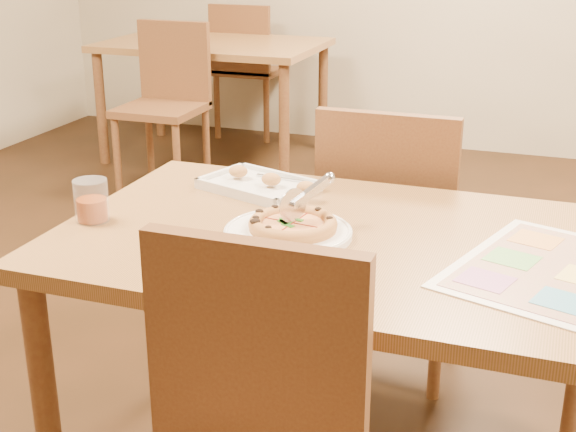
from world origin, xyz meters
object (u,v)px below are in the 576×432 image
(bg_chair_near, at_px, (168,85))
(glass_tumbler, at_px, (92,203))
(pizza, at_px, (293,224))
(appetizer_tray, at_px, (261,185))
(dining_table, at_px, (335,268))
(bg_table, at_px, (213,56))
(bg_chair_far, at_px, (245,55))
(chair_far, at_px, (390,213))
(pizza_cutter, at_px, (305,196))
(menu, at_px, (548,269))
(plate, at_px, (288,233))

(bg_chair_near, height_order, glass_tumbler, bg_chair_near)
(bg_chair_near, bearing_deg, pizza, -56.02)
(pizza, distance_m, appetizer_tray, 0.34)
(appetizer_tray, xyz_separation_m, glass_tumbler, (-0.30, -0.36, 0.03))
(dining_table, height_order, bg_table, same)
(dining_table, distance_m, bg_chair_far, 3.67)
(bg_chair_near, bearing_deg, chair_far, -44.94)
(pizza_cutter, distance_m, appetizer_tray, 0.33)
(dining_table, bearing_deg, pizza, -159.21)
(dining_table, relative_size, bg_chair_near, 2.77)
(pizza, bearing_deg, bg_chair_far, 114.29)
(pizza_cutter, bearing_deg, glass_tumbler, 131.62)
(dining_table, xyz_separation_m, bg_table, (-1.60, 2.80, 0.00))
(bg_chair_near, bearing_deg, menu, -47.12)
(bg_chair_far, height_order, menu, bg_chair_far)
(glass_tumbler, xyz_separation_m, menu, (1.07, 0.07, -0.04))
(bg_table, bearing_deg, glass_tumbler, -70.82)
(plate, xyz_separation_m, menu, (0.58, 0.00, -0.01))
(chair_far, bearing_deg, bg_table, -53.95)
(appetizer_tray, bearing_deg, menu, -20.78)
(glass_tumbler, distance_m, menu, 1.07)
(dining_table, relative_size, glass_tumbler, 12.47)
(bg_table, relative_size, plate, 4.34)
(bg_chair_near, relative_size, appetizer_tray, 1.33)
(dining_table, height_order, chair_far, chair_far)
(glass_tumbler, bearing_deg, pizza, 8.34)
(bg_chair_far, xyz_separation_m, pizza, (1.51, -3.34, 0.18))
(pizza, bearing_deg, pizza_cutter, 66.88)
(dining_table, distance_m, bg_table, 3.22)
(chair_far, xyz_separation_m, appetizer_tray, (-0.29, -0.35, 0.17))
(pizza_cutter, relative_size, appetizer_tray, 0.41)
(glass_tumbler, bearing_deg, chair_far, 50.35)
(plate, bearing_deg, chair_far, 80.91)
(glass_tumbler, bearing_deg, bg_chair_far, 106.52)
(chair_far, height_order, pizza, chair_far)
(dining_table, bearing_deg, bg_chair_near, 126.05)
(bg_table, relative_size, bg_chair_far, 2.77)
(bg_table, bearing_deg, pizza, -62.03)
(chair_far, bearing_deg, pizza, 81.61)
(glass_tumbler, bearing_deg, menu, 3.67)
(chair_far, xyz_separation_m, pizza_cutter, (-0.08, -0.60, 0.24))
(bg_table, bearing_deg, chair_far, -53.95)
(dining_table, distance_m, plate, 0.15)
(bg_table, bearing_deg, appetizer_tray, -62.74)
(bg_chair_far, height_order, pizza, bg_chair_far)
(bg_table, xyz_separation_m, bg_chair_far, (0.00, 0.50, -0.07))
(glass_tumbler, bearing_deg, pizza_cutter, 12.33)
(menu, bearing_deg, dining_table, 175.25)
(bg_chair_far, xyz_separation_m, glass_tumbler, (1.01, -3.41, 0.20))
(bg_chair_near, relative_size, plate, 1.57)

